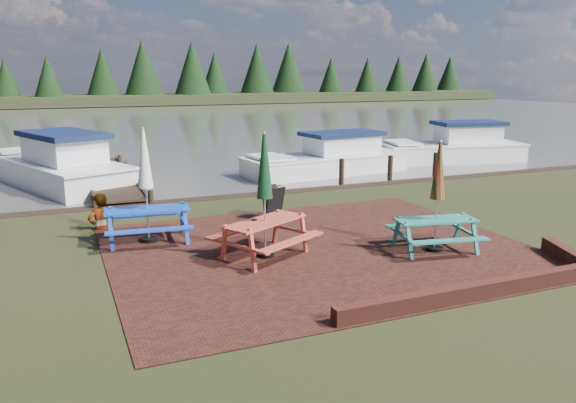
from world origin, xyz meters
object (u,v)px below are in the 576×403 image
at_px(picnic_table_red, 265,215).
at_px(boat_near, 328,160).
at_px(picnic_table_teal, 436,214).
at_px(picnic_table_blue, 147,203).
at_px(jetty, 109,178).
at_px(boat_jetty, 57,168).
at_px(person, 98,194).
at_px(boat_far, 454,149).
at_px(chalkboard, 273,203).

bearing_deg(picnic_table_red, boat_near, 28.53).
relative_size(picnic_table_teal, picnic_table_red, 0.92).
relative_size(picnic_table_blue, boat_near, 0.37).
height_order(jetty, boat_near, boat_near).
bearing_deg(picnic_table_blue, boat_jetty, 106.99).
height_order(picnic_table_teal, boat_jetty, picnic_table_teal).
bearing_deg(boat_jetty, person, -105.60).
bearing_deg(person, boat_far, -178.81).
relative_size(chalkboard, boat_near, 0.13).
xyz_separation_m(picnic_table_blue, person, (-0.94, 1.56, -0.02)).
bearing_deg(boat_jetty, boat_near, -31.28).
bearing_deg(picnic_table_red, picnic_table_blue, 107.70).
relative_size(picnic_table_red, picnic_table_blue, 1.00).
distance_m(picnic_table_blue, jetty, 8.29).
bearing_deg(picnic_table_blue, boat_far, 33.83).
bearing_deg(boat_jetty, chalkboard, -80.59).
distance_m(picnic_table_teal, person, 8.09).
distance_m(jetty, boat_near, 8.56).
bearing_deg(picnic_table_red, person, 102.10).
bearing_deg(person, picnic_table_red, 109.30).
relative_size(picnic_table_red, chalkboard, 2.89).
bearing_deg(boat_near, boat_far, -91.61).
bearing_deg(boat_near, chalkboard, 136.87).
bearing_deg(picnic_table_teal, jetty, 127.76).
bearing_deg(boat_near, person, 116.09).
bearing_deg(chalkboard, picnic_table_teal, -81.50).
distance_m(boat_far, person, 17.44).
xyz_separation_m(boat_near, boat_far, (6.79, 0.57, 0.06)).
bearing_deg(jetty, picnic_table_red, -77.88).
relative_size(boat_near, boat_far, 1.02).
relative_size(jetty, boat_near, 1.30).
height_order(picnic_table_teal, person, picnic_table_teal).
bearing_deg(picnic_table_teal, chalkboard, 131.62).
relative_size(picnic_table_blue, boat_jetty, 0.33).
bearing_deg(picnic_table_blue, boat_near, 47.58).
xyz_separation_m(picnic_table_blue, chalkboard, (3.37, 0.74, -0.45)).
bearing_deg(boat_far, picnic_table_red, 139.34).
bearing_deg(jetty, boat_far, -0.55).
height_order(picnic_table_teal, boat_far, picnic_table_teal).
bearing_deg(person, boat_jetty, -104.30).
xyz_separation_m(picnic_table_teal, picnic_table_blue, (-5.66, 3.12, 0.07)).
distance_m(boat_jetty, boat_far, 17.06).
distance_m(boat_near, person, 11.12).
xyz_separation_m(boat_jetty, boat_far, (17.03, -1.07, -0.05)).
bearing_deg(boat_near, picnic_table_red, 140.15).
bearing_deg(boat_far, picnic_table_teal, 151.16).
bearing_deg(chalkboard, boat_far, 9.58).
bearing_deg(person, jetty, -117.96).
bearing_deg(boat_jetty, jetty, -50.53).
bearing_deg(boat_far, picnic_table_blue, 129.62).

